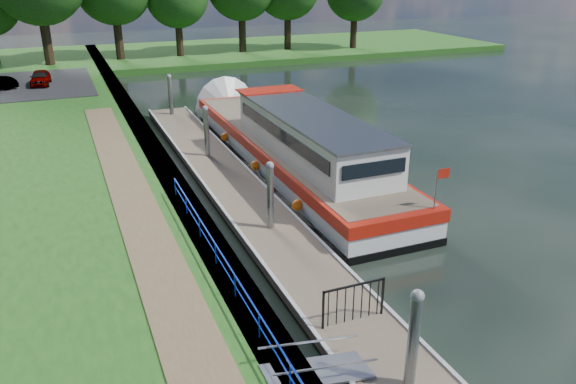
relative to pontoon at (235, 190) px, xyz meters
name	(u,v)px	position (x,y,z in m)	size (l,w,h in m)	color
bank_edge	(167,179)	(-2.55, 2.00, 0.20)	(1.10, 90.00, 0.78)	#473D2D
far_bank	(233,51)	(12.00, 39.00, 0.12)	(60.00, 18.00, 0.60)	#1E4E16
footpath	(151,244)	(-4.40, -5.00, 0.62)	(1.60, 40.00, 0.05)	brown
blue_fence	(246,298)	(-2.75, -10.00, 1.13)	(0.04, 18.04, 0.72)	#0C2DBF
pontoon	(235,190)	(0.00, 0.00, 0.00)	(2.50, 30.00, 0.56)	brown
mooring_piles	(234,167)	(0.00, 0.00, 1.10)	(0.30, 27.30, 3.55)	gray
gangway	(318,371)	(-1.85, -12.50, 0.44)	(2.58, 1.00, 0.92)	#A5A8AD
gate_panel	(354,297)	(0.00, -10.80, 0.97)	(1.85, 0.05, 1.15)	black
barge	(286,143)	(3.60, 2.88, 0.90)	(4.36, 21.15, 4.78)	black
car_a	(40,78)	(-7.67, 24.38, 1.21)	(1.31, 3.25, 1.11)	#999999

